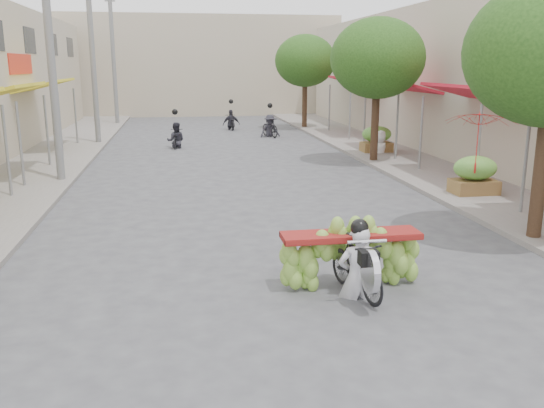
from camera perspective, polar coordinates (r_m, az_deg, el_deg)
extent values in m
plane|color=#505055|center=(7.51, 5.70, -14.78)|extent=(120.00, 120.00, 0.00)
cube|color=gray|center=(22.27, -22.78, 3.50)|extent=(4.00, 60.00, 0.12)
cube|color=gray|center=(23.36, 12.93, 4.64)|extent=(4.00, 60.00, 0.12)
cylinder|color=slate|center=(16.94, -24.78, 4.60)|extent=(0.08, 0.08, 2.55)
cube|color=gold|center=(20.11, -25.12, 10.04)|extent=(1.77, 4.00, 0.53)
cylinder|color=slate|center=(18.28, -23.65, 5.29)|extent=(0.08, 0.08, 2.55)
cylinder|color=slate|center=(21.77, -21.39, 6.65)|extent=(0.08, 0.08, 2.55)
cube|color=gold|center=(25.94, -21.59, 10.88)|extent=(1.77, 4.00, 0.53)
cylinder|color=slate|center=(24.11, -20.24, 7.33)|extent=(0.08, 0.08, 2.55)
cylinder|color=slate|center=(27.64, -18.88, 8.14)|extent=(0.08, 0.08, 2.55)
cube|color=red|center=(26.12, -23.68, 12.58)|extent=(0.10, 3.50, 0.80)
cube|color=#1E2328|center=(28.09, -22.92, 14.70)|extent=(0.08, 2.00, 1.10)
cube|color=#1E2328|center=(32.98, -20.90, 14.55)|extent=(0.08, 2.00, 1.10)
cube|color=#1E2328|center=(37.90, -19.41, 14.43)|extent=(0.08, 2.00, 1.10)
cube|color=#B9AE9A|center=(24.59, 25.27, 11.03)|extent=(8.00, 40.00, 6.00)
cylinder|color=slate|center=(14.86, 23.80, 3.60)|extent=(0.08, 0.08, 2.55)
cube|color=red|center=(18.64, 19.54, 10.35)|extent=(1.77, 4.20, 0.53)
cylinder|color=slate|center=(16.72, 19.75, 4.95)|extent=(0.08, 0.08, 2.55)
cylinder|color=slate|center=(20.10, 14.56, 6.64)|extent=(0.08, 0.08, 2.55)
cube|color=red|center=(24.08, 12.64, 11.36)|extent=(1.77, 4.20, 0.53)
cylinder|color=slate|center=(22.12, 12.27, 7.37)|extent=(0.08, 0.08, 2.55)
cylinder|color=slate|center=(25.68, 9.17, 8.33)|extent=(0.08, 0.08, 2.55)
cube|color=red|center=(29.74, 8.29, 11.90)|extent=(1.77, 4.20, 0.53)
cylinder|color=slate|center=(27.76, 7.74, 8.76)|extent=(0.08, 0.08, 2.55)
cylinder|color=slate|center=(31.41, 5.71, 9.36)|extent=(0.08, 0.08, 2.55)
cube|color=#B5A88F|center=(44.40, -7.20, 13.42)|extent=(20.00, 6.00, 7.00)
cylinder|color=slate|center=(18.73, -21.12, 14.07)|extent=(0.24, 0.24, 8.00)
cylinder|color=slate|center=(27.61, -17.36, 13.92)|extent=(0.24, 0.24, 8.00)
cylinder|color=slate|center=(36.55, -15.44, 13.82)|extent=(0.24, 0.24, 8.00)
cube|color=slate|center=(36.73, -15.77, 18.81)|extent=(0.60, 0.08, 0.08)
cylinder|color=#3A2719|center=(12.76, 25.12, 3.48)|extent=(0.28, 0.28, 3.20)
cylinder|color=#3A2719|center=(21.68, 10.17, 8.21)|extent=(0.28, 0.28, 3.20)
ellipsoid|color=#295318|center=(21.59, 10.42, 14.02)|extent=(3.40, 3.40, 2.90)
cylinder|color=#3A2719|center=(33.21, 3.25, 10.20)|extent=(0.28, 0.28, 3.20)
ellipsoid|color=#295318|center=(33.15, 3.30, 14.00)|extent=(3.40, 3.40, 2.90)
cube|color=brown|center=(16.74, 19.37, 1.84)|extent=(1.20, 0.80, 0.50)
ellipsoid|color=#62A83F|center=(16.64, 19.53, 3.79)|extent=(1.20, 0.88, 0.66)
cube|color=brown|center=(23.96, 10.29, 5.73)|extent=(1.20, 0.80, 0.50)
ellipsoid|color=#62A83F|center=(23.89, 10.35, 7.11)|extent=(1.20, 0.88, 0.66)
imported|color=black|center=(9.21, 8.37, -6.11)|extent=(0.80, 1.68, 0.95)
cylinder|color=silver|center=(8.58, 9.71, -6.64)|extent=(0.10, 0.66, 0.66)
cube|color=black|center=(8.61, 9.54, -5.29)|extent=(0.28, 0.22, 0.22)
cylinder|color=silver|center=(8.63, 9.39, -3.70)|extent=(0.60, 0.05, 0.05)
cube|color=maroon|center=(9.40, 7.81, -3.09)|extent=(2.26, 0.55, 0.10)
imported|color=silver|center=(8.95, 8.61, -2.10)|extent=(0.62, 0.46, 1.72)
sphere|color=black|center=(8.74, 8.87, 3.09)|extent=(0.28, 0.28, 0.28)
imported|color=red|center=(15.89, 20.05, 8.70)|extent=(2.37, 2.37, 1.65)
imported|color=white|center=(23.58, 10.67, 7.21)|extent=(1.02, 0.78, 1.82)
imported|color=black|center=(25.79, -9.50, 6.38)|extent=(0.70, 1.48, 0.80)
imported|color=#2B2A32|center=(25.71, -9.57, 7.98)|extent=(0.85, 0.58, 1.65)
sphere|color=black|center=(25.67, -9.61, 8.99)|extent=(0.26, 0.26, 0.26)
imported|color=black|center=(29.41, -0.20, 7.63)|extent=(0.97, 1.77, 1.00)
imported|color=#2B2A32|center=(29.35, -0.21, 8.84)|extent=(1.17, 0.84, 1.65)
sphere|color=black|center=(29.31, -0.21, 9.73)|extent=(0.26, 0.26, 0.26)
imported|color=black|center=(32.79, -4.06, 8.05)|extent=(0.61, 1.47, 0.82)
imported|color=#2B2A32|center=(32.73, -4.08, 9.30)|extent=(0.99, 0.60, 1.65)
sphere|color=black|center=(32.70, -4.09, 10.10)|extent=(0.26, 0.26, 0.26)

